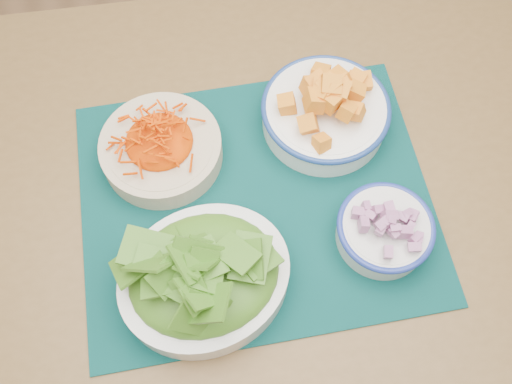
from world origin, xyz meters
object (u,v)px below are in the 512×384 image
at_px(table, 250,200).
at_px(carrot_bowl, 160,145).
at_px(squash_bowl, 326,107).
at_px(lettuce_bowl, 204,275).
at_px(onion_bowl, 385,229).
at_px(placemat, 256,201).

height_order(table, carrot_bowl, carrot_bowl).
distance_m(table, squash_bowl, 0.22).
bearing_deg(table, lettuce_bowl, -117.25).
xyz_separation_m(table, carrot_bowl, (-0.13, 0.08, 0.14)).
distance_m(table, carrot_bowl, 0.20).
distance_m(lettuce_bowl, onion_bowl, 0.28).
height_order(placemat, squash_bowl, squash_bowl).
bearing_deg(lettuce_bowl, carrot_bowl, 83.79).
distance_m(carrot_bowl, squash_bowl, 0.28).
distance_m(squash_bowl, lettuce_bowl, 0.34).
xyz_separation_m(table, squash_bowl, (0.15, 0.06, 0.15)).
bearing_deg(placemat, lettuce_bowl, -127.88).
bearing_deg(squash_bowl, carrot_bowl, 176.07).
height_order(placemat, lettuce_bowl, lettuce_bowl).
relative_size(table, carrot_bowl, 6.15).
distance_m(table, lettuce_bowl, 0.25).
xyz_separation_m(placemat, squash_bowl, (0.15, 0.10, 0.05)).
bearing_deg(carrot_bowl, squash_bowl, -3.93).
bearing_deg(lettuce_bowl, squash_bowl, 30.33).
relative_size(lettuce_bowl, onion_bowl, 1.51).
bearing_deg(lettuce_bowl, onion_bowl, -10.23).
relative_size(squash_bowl, lettuce_bowl, 0.79).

